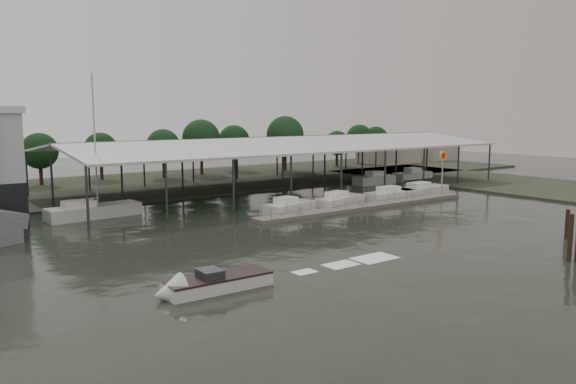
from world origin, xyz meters
TOP-DOWN VIEW (x-y plane):
  - ground at (0.00, 0.00)m, footprint 200.00×200.00m
  - land_strip_far at (0.00, 42.00)m, footprint 140.00×30.00m
  - land_strip_east at (45.00, 10.00)m, footprint 20.00×60.00m
  - covered_boat_shed at (17.00, 28.00)m, footprint 58.24×24.00m
  - floating_dock at (15.00, 10.00)m, footprint 28.00×2.00m
  - shell_fuel_sign at (27.00, 9.99)m, footprint 1.10×0.18m
  - distant_commercial_buildings at (59.03, 44.69)m, footprint 22.00×8.00m
  - white_sailboat at (-10.03, 21.77)m, footprint 8.85×3.21m
  - speedboat_underway at (-11.87, -4.65)m, footprint 17.86×2.76m
  - moored_cruiser_0 at (6.65, 12.69)m, footprint 6.10×3.31m
  - moored_cruiser_1 at (13.42, 12.72)m, footprint 6.91×3.76m
  - moored_cruiser_2 at (21.02, 12.41)m, footprint 7.15×2.37m
  - moored_cruiser_3 at (26.65, 12.82)m, footprint 8.46×2.70m
  - horizon_tree_line at (24.01, 47.71)m, footprint 68.29×11.20m

SIDE VIEW (x-z plane):
  - ground at x=0.00m, z-range 0.00..0.00m
  - land_strip_far at x=0.00m, z-range -0.05..0.25m
  - land_strip_east at x=45.00m, z-range -0.05..0.25m
  - floating_dock at x=15.00m, z-range -0.50..0.90m
  - speedboat_underway at x=-11.87m, z-range -0.61..1.39m
  - moored_cruiser_0 at x=6.65m, z-range -0.24..1.46m
  - moored_cruiser_2 at x=21.02m, z-range -0.24..1.46m
  - moored_cruiser_1 at x=13.42m, z-range -0.24..1.46m
  - moored_cruiser_3 at x=26.65m, z-range -0.24..1.46m
  - white_sailboat at x=-10.03m, z-range -6.25..7.57m
  - distant_commercial_buildings at x=59.03m, z-range -0.16..3.84m
  - shell_fuel_sign at x=27.00m, z-range 1.15..6.70m
  - horizon_tree_line at x=24.01m, z-range 0.64..10.08m
  - covered_boat_shed at x=17.00m, z-range 2.65..9.61m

